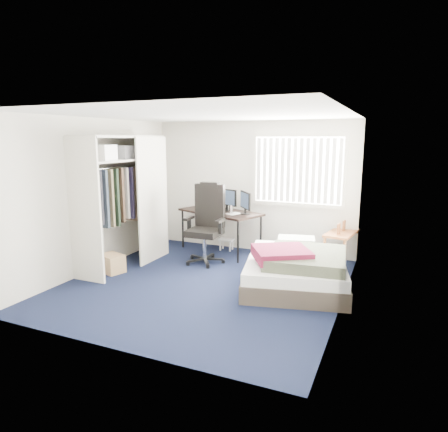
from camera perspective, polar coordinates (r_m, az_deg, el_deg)
ground at (r=6.16m, az=-2.75°, el=-9.64°), size 4.20×4.20×0.00m
room_shell at (r=5.80m, az=-2.89°, el=4.46°), size 4.20×4.20×4.20m
window_assembly at (r=7.41m, az=10.52°, el=6.43°), size 1.72×0.09×1.32m
closet at (r=6.93m, az=-14.40°, el=3.89°), size 0.64×1.84×2.22m
desk at (r=7.68m, az=-0.39°, el=0.89°), size 1.78×1.28×1.26m
office_chair at (r=7.10m, az=-2.51°, el=-2.26°), size 0.69×0.69×1.41m
footstool at (r=7.88m, az=0.34°, el=-3.67°), size 0.28×0.23×0.22m
nightstand at (r=7.25m, az=16.43°, el=-2.71°), size 0.55×0.89×0.75m
bed at (r=6.13m, az=10.25°, el=-7.20°), size 1.82×2.19×0.64m
pine_box at (r=6.87m, az=-15.74°, el=-6.52°), size 0.47×0.40×0.30m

